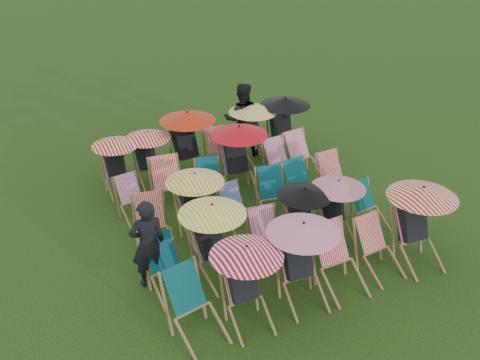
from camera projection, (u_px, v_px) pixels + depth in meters
name	position (u px, v px, depth m)	size (l,w,h in m)	color
ground	(253.00, 224.00, 10.34)	(100.00, 100.00, 0.00)	black
deckchair_0	(195.00, 308.00, 7.56)	(0.82, 1.03, 1.00)	olive
deckchair_1	(247.00, 285.00, 7.73)	(1.08, 1.12, 1.28)	olive
deckchair_2	(302.00, 262.00, 8.15)	(1.13, 1.19, 1.34)	olive
deckchair_3	(340.00, 261.00, 8.49)	(0.69, 0.95, 1.02)	olive
deckchair_4	(380.00, 249.00, 8.87)	(0.67, 0.89, 0.92)	olive
deckchair_5	(419.00, 225.00, 8.99)	(1.18, 1.24, 1.40)	olive
deckchair_6	(168.00, 269.00, 8.42)	(0.67, 0.88, 0.90)	olive
deckchair_7	(214.00, 241.00, 8.65)	(1.11, 1.21, 1.32)	olive
deckchair_8	(268.00, 240.00, 9.10)	(0.69, 0.89, 0.90)	olive
deckchair_9	(304.00, 217.00, 9.42)	(0.98, 1.02, 1.16)	olive
deckchair_10	(337.00, 210.00, 9.62)	(0.98, 1.04, 1.17)	olive
deckchair_11	(370.00, 207.00, 10.09)	(0.62, 0.81, 0.82)	olive
deckchair_12	(152.00, 226.00, 9.41)	(0.77, 0.97, 0.95)	olive
deckchair_13	(196.00, 205.00, 9.67)	(1.06, 1.13, 1.26)	olive
deckchair_14	(238.00, 209.00, 10.02)	(0.66, 0.84, 0.82)	olive
deckchair_15	(275.00, 196.00, 10.31)	(0.77, 0.97, 0.95)	olive
deckchair_16	(303.00, 188.00, 10.57)	(0.71, 0.94, 0.97)	olive
deckchair_17	(337.00, 179.00, 10.96)	(0.65, 0.89, 0.93)	olive
deckchair_18	(133.00, 200.00, 10.33)	(0.64, 0.82, 0.82)	olive
deckchair_19	(169.00, 188.00, 10.55)	(0.77, 1.00, 1.01)	olive
deckchair_20	(212.00, 183.00, 10.88)	(0.66, 0.85, 0.86)	olive
deckchair_21	(239.00, 159.00, 11.13)	(1.20, 1.27, 1.42)	olive
deckchair_22	(282.00, 164.00, 11.52)	(0.71, 0.92, 0.94)	olive
deckchair_23	(303.00, 157.00, 11.82)	(0.71, 0.93, 0.96)	olive
deckchair_24	(117.00, 165.00, 11.17)	(0.98, 1.03, 1.17)	olive
deckchair_25	(149.00, 157.00, 11.46)	(1.00, 1.04, 1.18)	olive
deckchair_26	(189.00, 144.00, 11.72)	(1.23, 1.30, 1.46)	olive
deckchair_27	(220.00, 151.00, 12.15)	(0.64, 0.86, 0.89)	olive
deckchair_28	(254.00, 132.00, 12.43)	(1.13, 1.22, 1.34)	olive
deckchair_29	(284.00, 126.00, 12.64)	(1.19, 1.27, 1.41)	olive
person_left	(148.00, 244.00, 8.43)	(0.57, 0.38, 1.57)	black
person_rear	(242.00, 119.00, 12.63)	(0.86, 0.67, 1.77)	black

